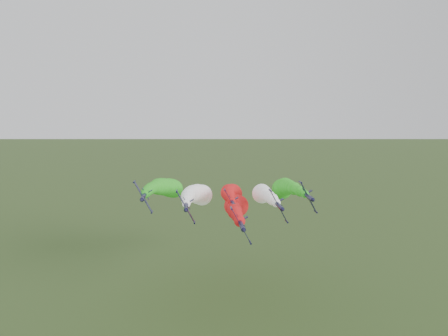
{
  "coord_description": "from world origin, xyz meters",
  "views": [
    {
      "loc": [
        -3.64,
        -101.91,
        64.03
      ],
      "look_at": [
        4.27,
        1.49,
        50.43
      ],
      "focal_mm": 35.0,
      "sensor_mm": 36.0,
      "label": 1
    }
  ],
  "objects_px": {
    "jet_lead": "(236,206)",
    "jet_outer_left": "(166,188)",
    "jet_inner_left": "(197,194)",
    "jet_trail": "(230,193)",
    "jet_outer_right": "(285,188)",
    "jet_inner_right": "(263,194)"
  },
  "relations": [
    {
      "from": "jet_lead",
      "to": "jet_inner_left",
      "type": "xyz_separation_m",
      "value": [
        -12.1,
        9.99,
        2.03
      ]
    },
    {
      "from": "jet_inner_right",
      "to": "jet_trail",
      "type": "relative_size",
      "value": 0.99
    },
    {
      "from": "jet_lead",
      "to": "jet_inner_right",
      "type": "xyz_separation_m",
      "value": [
        9.79,
        7.35,
        2.4
      ]
    },
    {
      "from": "jet_lead",
      "to": "jet_outer_left",
      "type": "distance_m",
      "value": 26.85
    },
    {
      "from": "jet_inner_left",
      "to": "jet_lead",
      "type": "bearing_deg",
      "value": -39.56
    },
    {
      "from": "jet_lead",
      "to": "jet_inner_right",
      "type": "bearing_deg",
      "value": 36.91
    },
    {
      "from": "jet_outer_right",
      "to": "jet_trail",
      "type": "relative_size",
      "value": 1.0
    },
    {
      "from": "jet_inner_left",
      "to": "jet_trail",
      "type": "distance_m",
      "value": 17.93
    },
    {
      "from": "jet_inner_right",
      "to": "jet_trail",
      "type": "height_order",
      "value": "jet_inner_right"
    },
    {
      "from": "jet_outer_left",
      "to": "jet_inner_right",
      "type": "bearing_deg",
      "value": -11.99
    },
    {
      "from": "jet_inner_right",
      "to": "jet_trail",
      "type": "bearing_deg",
      "value": 121.53
    },
    {
      "from": "jet_outer_left",
      "to": "jet_trail",
      "type": "relative_size",
      "value": 0.99
    },
    {
      "from": "jet_lead",
      "to": "jet_outer_left",
      "type": "bearing_deg",
      "value": 147.7
    },
    {
      "from": "jet_inner_right",
      "to": "jet_outer_right",
      "type": "height_order",
      "value": "jet_outer_right"
    },
    {
      "from": "jet_lead",
      "to": "jet_outer_left",
      "type": "relative_size",
      "value": 1.01
    },
    {
      "from": "jet_lead",
      "to": "jet_outer_left",
      "type": "xyz_separation_m",
      "value": [
        -22.47,
        14.2,
        3.74
      ]
    },
    {
      "from": "jet_inner_right",
      "to": "jet_outer_left",
      "type": "distance_m",
      "value": 33.01
    },
    {
      "from": "jet_outer_right",
      "to": "jet_lead",
      "type": "bearing_deg",
      "value": -143.15
    },
    {
      "from": "jet_inner_left",
      "to": "jet_trail",
      "type": "height_order",
      "value": "jet_inner_left"
    },
    {
      "from": "jet_outer_right",
      "to": "jet_outer_left",
      "type": "bearing_deg",
      "value": 179.6
    },
    {
      "from": "jet_inner_left",
      "to": "jet_trail",
      "type": "bearing_deg",
      "value": 45.41
    },
    {
      "from": "jet_lead",
      "to": "jet_outer_right",
      "type": "relative_size",
      "value": 1.0
    }
  ]
}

